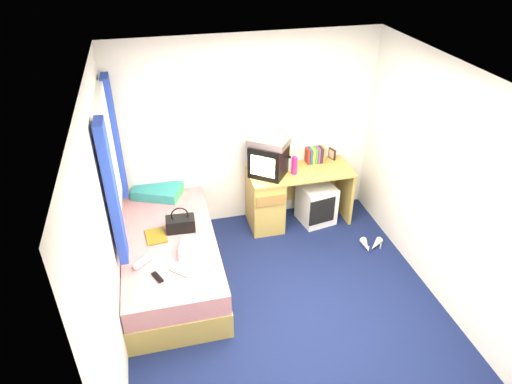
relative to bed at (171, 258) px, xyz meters
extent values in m
plane|color=#0C1438|center=(1.10, -0.70, -0.27)|extent=(3.40, 3.40, 0.00)
plane|color=white|center=(1.10, -0.70, 2.13)|extent=(3.40, 3.40, 0.00)
plane|color=silver|center=(1.10, 1.00, 0.93)|extent=(3.20, 0.00, 3.20)
plane|color=silver|center=(1.10, -2.40, 0.93)|extent=(3.20, 0.00, 3.20)
plane|color=silver|center=(-0.50, -0.70, 0.93)|extent=(0.00, 3.40, 3.40)
plane|color=silver|center=(2.70, -0.70, 0.93)|extent=(0.00, 3.40, 3.40)
cube|color=tan|center=(0.00, 0.00, -0.12)|extent=(1.00, 2.00, 0.30)
cube|color=olive|center=(0.50, -0.40, -0.11)|extent=(0.02, 0.70, 0.18)
cube|color=silver|center=(0.00, 0.00, 0.15)|extent=(0.98, 1.98, 0.24)
cube|color=#1857A0|center=(-0.06, 0.90, 0.33)|extent=(0.66, 0.55, 0.12)
cube|color=tan|center=(1.70, 0.72, 0.47)|extent=(1.30, 0.55, 0.03)
cube|color=tan|center=(1.25, 0.72, 0.09)|extent=(0.40, 0.52, 0.72)
cube|color=tan|center=(2.33, 0.72, 0.09)|extent=(0.04, 0.52, 0.72)
cube|color=tan|center=(1.95, 0.97, 0.18)|extent=(0.78, 0.03, 0.55)
cube|color=silver|center=(1.93, 0.67, -0.01)|extent=(0.48, 0.48, 0.52)
cube|color=black|center=(1.30, 0.74, 0.68)|extent=(0.54, 0.54, 0.40)
cube|color=beige|center=(1.18, 0.59, 0.68)|extent=(0.25, 0.20, 0.25)
cube|color=#AAABAD|center=(1.30, 0.74, 0.93)|extent=(0.56, 0.53, 0.09)
cube|color=maroon|center=(1.85, 0.90, 0.58)|extent=(0.03, 0.13, 0.20)
cube|color=navy|center=(1.89, 0.90, 0.58)|extent=(0.03, 0.13, 0.20)
cube|color=gold|center=(1.92, 0.90, 0.58)|extent=(0.03, 0.13, 0.20)
cube|color=#337F33|center=(1.96, 0.90, 0.58)|extent=(0.03, 0.13, 0.20)
cube|color=#7F337F|center=(1.99, 0.90, 0.58)|extent=(0.03, 0.13, 0.20)
cube|color=#262626|center=(2.03, 0.90, 0.58)|extent=(0.03, 0.13, 0.20)
cube|color=#B26633|center=(2.06, 0.90, 0.58)|extent=(0.03, 0.13, 0.20)
cube|color=black|center=(2.20, 0.94, 0.55)|extent=(0.06, 0.12, 0.14)
cylinder|color=#D21D6D|center=(1.60, 0.67, 0.59)|extent=(0.08, 0.08, 0.22)
cylinder|color=silver|center=(1.58, 0.76, 0.57)|extent=(0.06, 0.06, 0.18)
cube|color=black|center=(0.15, 0.13, 0.35)|extent=(0.32, 0.19, 0.16)
torus|color=black|center=(0.15, 0.13, 0.47)|extent=(0.19, 0.03, 0.19)
cube|color=silver|center=(0.26, -0.30, 0.33)|extent=(0.39, 0.35, 0.11)
cube|color=gold|center=(-0.13, 0.07, 0.28)|extent=(0.24, 0.30, 0.01)
cylinder|color=white|center=(-0.28, -0.35, 0.31)|extent=(0.19, 0.19, 0.07)
cube|color=orange|center=(0.06, -0.56, 0.28)|extent=(0.20, 0.20, 0.01)
cube|color=black|center=(-0.15, -0.59, 0.28)|extent=(0.11, 0.17, 0.02)
cube|color=silver|center=(-0.48, 0.20, 1.18)|extent=(0.02, 0.90, 1.10)
cube|color=white|center=(-0.47, 0.20, 1.77)|extent=(0.06, 1.06, 0.08)
cube|color=white|center=(-0.47, 0.20, 0.59)|extent=(0.06, 1.06, 0.08)
cube|color=navy|center=(-0.43, -0.39, 1.13)|extent=(0.08, 0.24, 1.40)
cube|color=navy|center=(-0.43, 0.79, 1.13)|extent=(0.08, 0.24, 1.40)
cone|color=silver|center=(2.33, -0.04, -0.23)|extent=(0.12, 0.23, 0.09)
cone|color=silver|center=(2.45, -0.05, -0.23)|extent=(0.23, 0.21, 0.09)
camera|label=1|loc=(0.00, -3.96, 3.27)|focal=32.00mm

